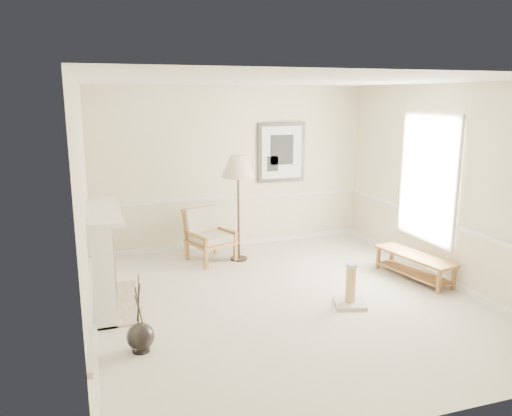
{
  "coord_description": "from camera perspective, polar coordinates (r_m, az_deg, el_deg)",
  "views": [
    {
      "loc": [
        -2.36,
        -5.9,
        2.71
      ],
      "look_at": [
        -0.2,
        0.7,
        1.16
      ],
      "focal_mm": 35.0,
      "sensor_mm": 36.0,
      "label": 1
    }
  ],
  "objects": [
    {
      "name": "ground",
      "position": [
        6.91,
        3.46,
        -10.49
      ],
      "size": [
        5.5,
        5.5,
        0.0
      ],
      "primitive_type": "plane",
      "color": "silver",
      "rests_on": "ground"
    },
    {
      "name": "room",
      "position": [
        6.54,
        4.56,
        5.15
      ],
      "size": [
        5.04,
        5.54,
        2.92
      ],
      "color": "beige",
      "rests_on": "ground"
    },
    {
      "name": "floor_vase",
      "position": [
        5.71,
        -13.07,
        -14.22
      ],
      "size": [
        0.3,
        0.3,
        0.88
      ],
      "rotation": [
        0.0,
        0.0,
        -0.17
      ],
      "color": "black",
      "rests_on": "ground"
    },
    {
      "name": "fireplace",
      "position": [
        6.82,
        -17.15,
        -5.62
      ],
      "size": [
        0.64,
        1.64,
        1.31
      ],
      "color": "white",
      "rests_on": "ground"
    },
    {
      "name": "armchair",
      "position": [
        8.44,
        -5.58,
        -2.78
      ],
      "size": [
        0.87,
        0.9,
        0.89
      ],
      "rotation": [
        0.0,
        0.0,
        0.36
      ],
      "color": "olive",
      "rests_on": "ground"
    },
    {
      "name": "scratching_post",
      "position": [
        6.8,
        10.74,
        -9.45
      ],
      "size": [
        0.51,
        0.51,
        0.57
      ],
      "rotation": [
        0.0,
        0.0,
        -0.33
      ],
      "color": "beige",
      "rests_on": "ground"
    },
    {
      "name": "bench",
      "position": [
        7.96,
        17.62,
        -5.96
      ],
      "size": [
        0.65,
        1.39,
        0.38
      ],
      "rotation": [
        0.0,
        0.0,
        0.19
      ],
      "color": "olive",
      "rests_on": "ground"
    },
    {
      "name": "floor_lamp",
      "position": [
        8.18,
        -2.05,
        4.42
      ],
      "size": [
        0.6,
        0.6,
        1.77
      ],
      "rotation": [
        0.0,
        0.0,
        -0.08
      ],
      "color": "black",
      "rests_on": "ground"
    }
  ]
}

